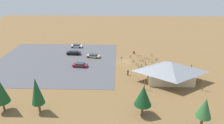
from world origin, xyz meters
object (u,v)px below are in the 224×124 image
Objects in this scene: bike_pavilion at (170,70)px; bicycle_teal_by_bin at (146,58)px; bicycle_silver_yard_center at (151,55)px; bicycle_white_near_sign at (137,64)px; pine_far_west at (143,96)px; bicycle_blue_back_row at (133,61)px; lot_sign at (122,59)px; bicycle_yellow_yard_left at (151,61)px; bicycle_red_edge_south at (146,64)px; bicycle_purple_near_porch at (142,60)px; bicycle_orange_mid_cluster at (139,56)px; car_tan_end_stall at (93,56)px; car_silver_by_curb at (77,46)px; car_maroon_inner_stall at (80,65)px; bicycle_black_trailside at (141,67)px; pine_east at (37,91)px; car_black_back_corner at (74,53)px; trash_bin at (134,52)px; pine_midwest at (205,108)px; bicycle_green_yard_front at (131,57)px; visitor_crossing_yard at (128,72)px.

bicycle_teal_by_bin is at bearing -74.02° from bike_pavilion.
bicycle_white_near_sign is (5.67, 7.81, -0.01)m from bicycle_silver_yard_center.
bicycle_blue_back_row is (0.11, -26.57, -3.95)m from pine_far_west.
lot_sign is 1.26× the size of bicycle_teal_by_bin.
bicycle_blue_back_row reaches higher than bicycle_teal_by_bin.
bike_pavilion is 13.22m from bicycle_yellow_yard_left.
bicycle_red_edge_south is 2.86m from bicycle_purple_near_porch.
bicycle_purple_near_porch is at bearing -69.98° from bicycle_red_edge_south.
bicycle_blue_back_row is 0.94× the size of bicycle_orange_mid_cluster.
bicycle_yellow_yard_left is at bearing 170.48° from car_tan_end_stall.
bicycle_orange_mid_cluster is (4.44, 1.41, -0.03)m from bicycle_silver_yard_center.
car_silver_by_curb is (20.85, -13.38, 0.34)m from bicycle_blue_back_row.
lot_sign is 0.48× the size of car_maroon_inner_stall.
car_silver_by_curb is at bearing -35.81° from bicycle_white_near_sign.
bicycle_blue_back_row is at bearing -67.25° from bicycle_white_near_sign.
lot_sign is at bearing 139.40° from car_silver_by_curb.
bicycle_white_near_sign is at bearing -92.10° from pine_far_west.
bicycle_black_trailside is at bearing 141.35° from car_silver_by_curb.
bicycle_silver_yard_center reaches higher than bicycle_yellow_yard_left.
bicycle_yellow_yard_left is at bearing -134.87° from pine_east.
bicycle_blue_back_row is 0.83× the size of bicycle_silver_yard_center.
bike_pavilion reaches higher than car_black_back_corner.
car_black_back_corner reaches higher than trash_bin.
pine_far_west is 27.90m from car_maroon_inner_stall.
bicycle_black_trailside is at bearing -48.54° from bike_pavilion.
bike_pavilion is 2.26× the size of pine_far_west.
bicycle_teal_by_bin is (-1.70, -1.63, 0.01)m from bicycle_purple_near_porch.
car_silver_by_curb is at bearing -15.03° from trash_bin.
lot_sign is at bearing -166.40° from car_maroon_inner_stall.
pine_east is 22.98m from car_maroon_inner_stall.
bike_pavilion is at bearing -85.15° from pine_midwest.
car_tan_end_stall is at bearing -55.47° from pine_midwest.
pine_midwest is at bearing 94.85° from bike_pavilion.
pine_far_west is (0.61, 34.16, 3.86)m from trash_bin.
car_tan_end_stall is at bearing 6.02° from bicycle_silver_yard_center.
bicycle_silver_yard_center is 11.32m from bicycle_black_trailside.
car_black_back_corner is at bearing -6.40° from bicycle_green_yard_front.
pine_far_west reaches higher than car_silver_by_curb.
bicycle_yellow_yard_left is (-3.62, 3.87, 0.02)m from bicycle_orange_mid_cluster.
bicycle_purple_near_porch reaches higher than bicycle_teal_by_bin.
bicycle_white_near_sign is at bearing 79.16° from bicycle_orange_mid_cluster.
car_tan_end_stall reaches higher than bicycle_purple_near_porch.
car_silver_by_curb is 2.56× the size of visitor_crossing_yard.
bicycle_black_trailside is (-1.23, 12.45, -0.05)m from trash_bin.
car_tan_end_stall is at bearing -21.95° from bicycle_white_near_sign.
bicycle_purple_near_porch is 1.02× the size of bicycle_green_yard_front.
car_maroon_inner_stall is at bearing 14.83° from bicycle_blue_back_row.
trash_bin is at bearing -116.75° from lot_sign.
bicycle_black_trailside is (-0.96, 2.48, 0.01)m from bicycle_white_near_sign.
bicycle_silver_yard_center is 4.66m from bicycle_orange_mid_cluster.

